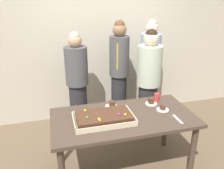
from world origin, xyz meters
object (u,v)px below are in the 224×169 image
Objects in this scene: person_striped_tie_right at (149,70)px; plated_slice_far_left at (151,102)px; party_table at (123,124)px; sheet_cake at (104,118)px; person_serving_front at (77,84)px; cake_server_utensil at (178,119)px; plated_slice_near_right at (112,105)px; plated_slice_near_left at (163,109)px; drink_cup_nearest at (157,97)px; person_far_right_suit at (148,83)px; person_green_shirt_behind at (119,73)px.

plated_slice_far_left is at bearing 20.13° from person_striped_tie_right.
party_table is 0.29m from sheet_cake.
person_serving_front is at bearing 136.08° from plated_slice_far_left.
person_striped_tie_right is (0.23, 1.36, 0.13)m from cake_server_utensil.
plated_slice_near_left is at bearing -23.19° from plated_slice_near_right.
sheet_cake is at bearing -174.88° from plated_slice_near_left.
person_serving_front reaches higher than drink_cup_nearest.
plated_slice_near_left is at bearing 39.62° from person_far_right_suit.
person_green_shirt_behind is at bearing 102.82° from cake_server_utensil.
plated_slice_near_right is at bearing 104.82° from party_table.
plated_slice_near_left is 0.26m from cake_server_utensil.
person_green_shirt_behind is (0.52, 1.15, 0.11)m from sheet_cake.
person_green_shirt_behind is at bearing -44.77° from person_striped_tie_right.
person_striped_tie_right is (0.25, 0.84, 0.09)m from drink_cup_nearest.
person_green_shirt_behind is at bearing 67.66° from plated_slice_near_right.
person_green_shirt_behind is at bearing 109.37° from drink_cup_nearest.
sheet_cake is 1.26m from person_green_shirt_behind.
person_green_shirt_behind is (-0.24, 1.08, 0.13)m from plated_slice_near_left.
party_table is 0.52m from plated_slice_near_left.
person_striped_tie_right reaches higher than sheet_cake.
drink_cup_nearest is (0.55, 0.29, 0.15)m from party_table.
party_table is 8.30× the size of cake_server_utensil.
person_green_shirt_behind is at bearing 65.74° from sheet_cake.
plated_slice_far_left is at bearing 20.40° from sheet_cake.
cake_server_utensil is at bearing 29.39° from person_serving_front.
plated_slice_far_left is (0.69, 0.26, -0.02)m from sheet_cake.
plated_slice_near_left reaches higher than cake_server_utensil.
drink_cup_nearest is (0.11, 0.08, 0.02)m from plated_slice_far_left.
person_serving_front is at bearing -58.23° from person_far_right_suit.
cake_server_utensil is (0.82, -0.18, -0.04)m from sheet_cake.
person_serving_front is (-0.85, 0.82, 0.03)m from plated_slice_far_left.
cake_server_utensil reaches higher than party_table.
person_serving_front is at bearing -43.20° from person_striped_tie_right.
cake_server_utensil is 0.12× the size of person_striped_tie_right.
drink_cup_nearest reaches higher than plated_slice_far_left.
sheet_cake is at bearing -0.01° from person_serving_front.
plated_slice_near_right is at bearing -178.08° from drink_cup_nearest.
person_far_right_suit is (0.11, 0.70, 0.06)m from plated_slice_near_left.
plated_slice_far_left is 0.75× the size of cake_server_utensil.
cake_server_utensil is at bearing 45.79° from person_far_right_suit.
plated_slice_near_right is 0.09× the size of person_striped_tie_right.
party_table is 2.48× the size of sheet_cake.
person_far_right_suit is at bearing 17.00° from person_striped_tie_right.
drink_cup_nearest is (0.63, 0.02, 0.02)m from plated_slice_near_right.
plated_slice_near_right is (0.18, 0.32, -0.01)m from sheet_cake.
plated_slice_near_right is at bearing 142.16° from cake_server_utensil.
party_table is 0.50m from plated_slice_far_left.
plated_slice_near_right is 0.82m from person_far_right_suit.
person_far_right_suit is at bearing 64.78° from person_serving_front.
party_table is at bearing -152.16° from drink_cup_nearest.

